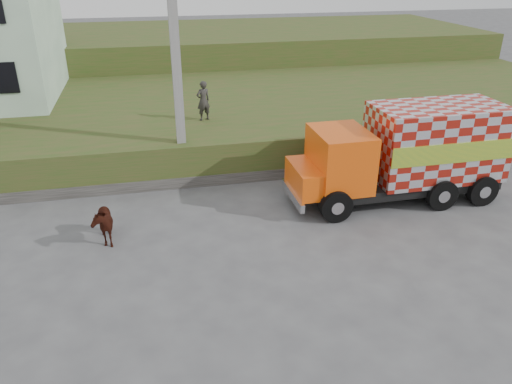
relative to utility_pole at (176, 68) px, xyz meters
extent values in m
plane|color=#474749|center=(1.00, -4.60, -4.08)|extent=(120.00, 120.00, 0.00)
cube|color=#2D4E1A|center=(1.00, 5.40, -3.33)|extent=(40.00, 12.00, 1.50)
cube|color=#2D4E1A|center=(1.00, 17.40, -2.58)|extent=(40.00, 12.00, 3.00)
cube|color=#595651|center=(-1.00, -0.40, -3.88)|extent=(16.00, 0.50, 0.40)
cube|color=gray|center=(0.00, 0.00, -0.08)|extent=(0.30, 0.30, 8.00)
cube|color=black|center=(6.92, -2.94, -3.48)|extent=(6.25, 2.07, 0.32)
cube|color=#E64E0C|center=(4.72, -2.96, -2.47)|extent=(1.67, 2.12, 1.83)
cube|color=#E64E0C|center=(3.67, -2.97, -3.02)|extent=(0.93, 1.93, 0.82)
cube|color=silver|center=(8.02, -2.93, -2.15)|extent=(4.23, 2.23, 2.38)
cube|color=yellow|center=(8.03, -4.05, -2.15)|extent=(4.22, 0.07, 0.64)
cube|color=yellow|center=(8.01, -1.81, -2.15)|extent=(4.22, 0.07, 0.64)
cube|color=silver|center=(3.21, -2.97, -3.57)|extent=(0.15, 2.11, 0.27)
cylinder|color=black|center=(4.27, -4.01, -3.57)|extent=(1.01, 0.33, 1.01)
cylinder|color=black|center=(4.25, -1.91, -3.57)|extent=(1.01, 0.33, 1.01)
cylinder|color=black|center=(7.84, -3.99, -3.57)|extent=(1.01, 0.33, 1.01)
cylinder|color=black|center=(7.83, -1.88, -3.57)|extent=(1.01, 0.33, 1.01)
cylinder|color=black|center=(9.31, -3.97, -3.57)|extent=(1.01, 0.33, 1.01)
cylinder|color=black|center=(9.29, -1.87, -3.57)|extent=(1.01, 0.33, 1.01)
imported|color=black|center=(-2.62, -3.69, -3.48)|extent=(0.89, 1.51, 1.19)
imported|color=#2E2C29|center=(1.10, 2.41, -1.80)|extent=(0.66, 0.55, 1.55)
camera|label=1|loc=(-1.02, -16.67, 3.31)|focal=35.00mm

